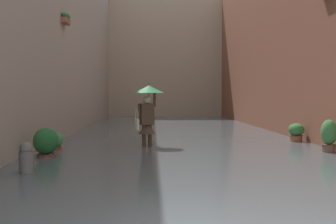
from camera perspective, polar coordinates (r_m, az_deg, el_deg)
name	(u,v)px	position (r m, az deg, el deg)	size (l,w,h in m)	color
ground_plane	(175,137)	(16.72, 1.01, -3.41)	(63.65, 63.65, 0.00)	gray
flood_water	(175,134)	(16.71, 1.01, -3.08)	(8.74, 31.46, 0.19)	#515B60
building_facade_left	(297,29)	(17.78, 17.18, 10.77)	(2.04, 29.46, 8.63)	brown
building_facade_right	(51,13)	(17.38, -15.66, 12.93)	(2.04, 29.46, 9.79)	#A89989
building_facade_far	(165,60)	(30.36, -0.40, 7.05)	(11.54, 1.80, 8.39)	tan
person_wading	(148,106)	(12.01, -2.78, 0.80)	(0.88, 0.88, 2.01)	#2D2319
potted_plant_far_right	(46,144)	(10.30, -16.32, -4.25)	(0.58, 0.58, 0.89)	brown
potted_plant_mid_left	(329,138)	(11.54, 21.09, -3.33)	(0.41, 0.41, 1.03)	brown
potted_plant_near_left	(296,134)	(13.90, 17.08, -2.87)	(0.49, 0.49, 0.77)	#9E563D
potted_plant_mid_right	(56,144)	(11.30, -15.02, -4.22)	(0.37, 0.37, 0.71)	#9E563D
mooring_bollard	(26,163)	(8.36, -18.76, -6.54)	(0.27, 0.27, 0.78)	slate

